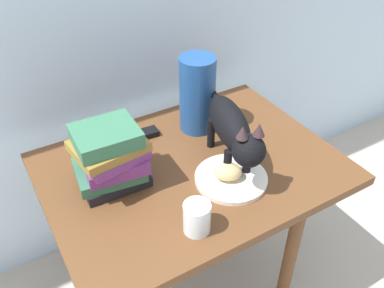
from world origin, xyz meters
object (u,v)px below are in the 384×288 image
Objects in this scene: bread_roll at (228,172)px; cat at (233,129)px; plate at (231,178)px; book_stack at (110,158)px; green_vase at (197,94)px; side_table at (192,184)px; candle_jar at (197,219)px; tv_remote at (136,136)px.

bread_roll is 0.12m from cat.
cat is (0.04, 0.06, 0.13)m from plate.
bread_roll is (-0.01, -0.00, 0.03)m from plate.
bread_roll is 0.33m from book_stack.
green_vase is at bearing 76.20° from bread_roll.
bread_roll is (0.05, -0.12, 0.12)m from side_table.
plate is 2.63× the size of bread_roll.
bread_roll is 0.30m from green_vase.
green_vase is (0.02, 0.22, -0.00)m from cat.
side_table is at bearing 150.25° from cat.
green_vase reaches higher than plate.
candle_jar is at bearing -66.04° from book_stack.
book_stack is at bearing 150.97° from bread_roll.
tv_remote is (-0.19, 0.27, -0.12)m from cat.
plate is 1.04× the size of book_stack.
side_table is 4.14× the size of plate.
candle_jar is at bearing -149.23° from plate.
candle_jar is at bearing -90.05° from tv_remote.
side_table is at bearing -125.45° from green_vase.
tv_remote reaches higher than plate.
plate is at bearing -61.08° from tv_remote.
tv_remote is (0.14, 0.17, -0.09)m from book_stack.
bread_roll is at bearing -175.51° from plate.
book_stack is at bearing 170.30° from side_table.
book_stack is at bearing -127.13° from tv_remote.
green_vase is (0.12, 0.16, 0.21)m from side_table.
candle_jar is 0.43m from tv_remote.
candle_jar is (-0.12, -0.22, 0.12)m from side_table.
green_vase is (0.05, 0.28, 0.12)m from plate.
cat is at bearing 37.21° from candle_jar.
candle_jar is (-0.22, -0.17, -0.09)m from cat.
green_vase is at bearing 54.55° from side_table.
cat is 5.48× the size of candle_jar.
tv_remote is at bearing 113.18° from bread_roll.
side_table is at bearing -62.87° from tv_remote.
plate is 2.48× the size of candle_jar.
tv_remote is (0.03, 0.43, -0.03)m from candle_jar.
book_stack is 0.37m from green_vase.
plate is 0.21m from candle_jar.
cat reaches higher than plate.
side_table is 1.87× the size of cat.
cat is (0.05, 0.06, 0.09)m from bread_roll.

